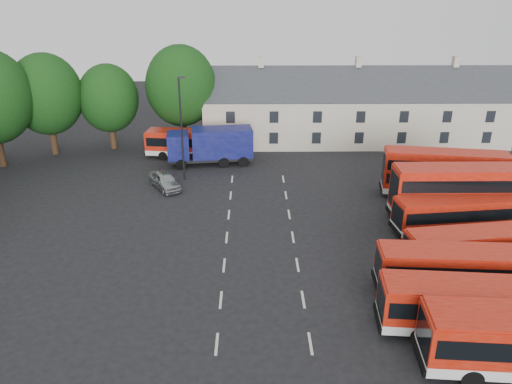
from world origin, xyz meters
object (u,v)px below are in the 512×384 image
(silver_car, at_px, (165,181))
(lamppost, at_px, (182,127))
(bus_dd_south, at_px, (464,191))
(box_truck, at_px, (211,144))

(silver_car, bearing_deg, lamppost, 24.12)
(bus_dd_south, xyz_separation_m, silver_car, (-24.81, 7.05, -1.86))
(box_truck, bearing_deg, lamppost, -125.14)
(bus_dd_south, xyz_separation_m, lamppost, (-23.28, 9.30, 2.68))
(box_truck, xyz_separation_m, lamppost, (-2.36, -4.41, 3.15))
(lamppost, bearing_deg, box_truck, 61.89)
(bus_dd_south, relative_size, lamppost, 1.13)
(silver_car, height_order, lamppost, lamppost)
(lamppost, bearing_deg, bus_dd_south, -21.77)
(bus_dd_south, relative_size, box_truck, 1.24)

